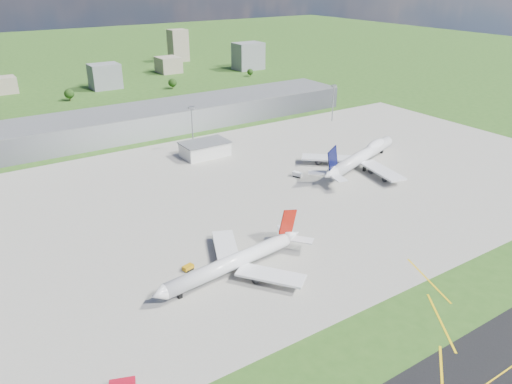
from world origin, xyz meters
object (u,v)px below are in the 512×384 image
airliner_red_twin (236,262)px  tug_yellow (188,268)px  airliner_blue_quad (362,156)px  van_white_far (378,150)px  van_white_near (298,175)px

airliner_red_twin → tug_yellow: size_ratio=14.65×
airliner_blue_quad → tug_yellow: bearing=179.2°
airliner_blue_quad → van_white_far: airliner_blue_quad is taller
airliner_red_twin → airliner_blue_quad: airliner_blue_quad is taller
airliner_red_twin → van_white_near: (73.58, 59.37, -3.33)m
airliner_red_twin → tug_yellow: (-13.35, 10.88, -3.69)m
airliner_red_twin → van_white_far: airliner_red_twin is taller
airliner_blue_quad → van_white_near: airliner_blue_quad is taller
tug_yellow → van_white_far: size_ratio=0.83×
airliner_red_twin → van_white_near: 94.61m
van_white_far → van_white_near: bearing=151.6°
airliner_red_twin → tug_yellow: airliner_red_twin is taller
airliner_red_twin → van_white_near: bearing=-147.8°
airliner_blue_quad → tug_yellow: size_ratio=17.30×
van_white_near → airliner_blue_quad: bearing=-121.3°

